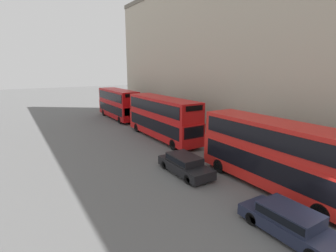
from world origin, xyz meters
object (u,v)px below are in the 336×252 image
object	(u,v)px
car_dark_sedan	(290,221)
bus_second_in_queue	(162,116)
car_hatchback	(185,164)
bus_leading	(275,152)
bus_third_in_queue	(118,103)

from	to	relation	value
car_dark_sedan	bus_second_in_queue	bearing A→B (deg)	78.95
car_hatchback	bus_leading	bearing A→B (deg)	-54.87
bus_second_in_queue	bus_third_in_queue	xyz separation A→B (m)	(0.00, 12.96, -0.07)
bus_leading	car_dark_sedan	world-z (taller)	bus_leading
bus_third_in_queue	car_dark_sedan	distance (m)	30.60
car_dark_sedan	car_hatchback	bearing A→B (deg)	90.00
bus_second_in_queue	car_dark_sedan	size ratio (longest dim) A/B	2.39
bus_second_in_queue	car_dark_sedan	xyz separation A→B (m)	(-3.40, -17.41, -1.73)
bus_third_in_queue	car_dark_sedan	size ratio (longest dim) A/B	2.16
bus_leading	bus_third_in_queue	xyz separation A→B (m)	(0.00, 26.86, -0.02)
bus_leading	bus_second_in_queue	xyz separation A→B (m)	(0.00, 13.90, 0.05)
bus_third_in_queue	bus_leading	bearing A→B (deg)	-90.00
bus_second_in_queue	bus_third_in_queue	size ratio (longest dim) A/B	1.10
bus_third_in_queue	car_hatchback	world-z (taller)	bus_third_in_queue
bus_second_in_queue	car_hatchback	distance (m)	9.84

